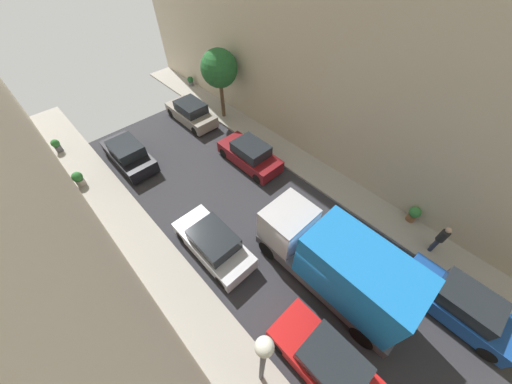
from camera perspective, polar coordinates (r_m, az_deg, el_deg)
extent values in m
plane|color=#2D2D33|center=(13.07, 11.05, -14.99)|extent=(32.00, 32.00, 0.00)
cube|color=#A8A399|center=(11.76, -6.85, -30.29)|extent=(2.00, 44.00, 0.15)
cube|color=#A8A399|center=(15.80, 22.53, -2.64)|extent=(2.00, 44.00, 0.15)
cube|color=red|center=(11.42, 14.64, -31.82)|extent=(1.76, 4.20, 0.76)
cube|color=#1E2328|center=(10.75, 16.22, -31.67)|extent=(1.56, 2.10, 0.64)
cylinder|color=black|center=(11.50, 4.71, -29.84)|extent=(0.22, 0.64, 0.64)
cylinder|color=black|center=(11.88, 10.39, -24.41)|extent=(0.22, 0.64, 0.64)
cylinder|color=black|center=(12.02, 24.00, -33.37)|extent=(0.22, 0.64, 0.64)
cube|color=silver|center=(12.85, -9.07, -11.10)|extent=(1.76, 4.20, 0.76)
cube|color=#1E2328|center=(12.18, -9.03, -9.92)|extent=(1.56, 2.10, 0.64)
cylinder|color=black|center=(13.67, -15.55, -9.16)|extent=(0.22, 0.64, 0.64)
cylinder|color=black|center=(14.00, -10.28, -5.60)|extent=(0.22, 0.64, 0.64)
cylinder|color=black|center=(12.26, -7.35, -18.45)|extent=(0.22, 0.64, 0.64)
cylinder|color=black|center=(12.62, -1.66, -14.07)|extent=(0.22, 0.64, 0.64)
cube|color=black|center=(18.43, -25.50, 6.95)|extent=(1.76, 4.20, 0.76)
cube|color=#1E2328|center=(17.90, -26.03, 8.37)|extent=(1.56, 2.10, 0.64)
cylinder|color=black|center=(19.70, -29.12, 7.37)|extent=(0.22, 0.64, 0.64)
cylinder|color=black|center=(19.92, -25.23, 9.65)|extent=(0.22, 0.64, 0.64)
cylinder|color=black|center=(17.27, -25.31, 2.73)|extent=(0.22, 0.64, 0.64)
cylinder|color=black|center=(17.53, -20.96, 5.35)|extent=(0.22, 0.64, 0.64)
cube|color=#194799|center=(14.09, 36.85, -18.68)|extent=(1.76, 4.20, 0.76)
cube|color=#1E2328|center=(13.59, 38.81, -17.74)|extent=(1.56, 2.10, 0.64)
cylinder|color=black|center=(13.59, 29.56, -18.08)|extent=(0.22, 0.64, 0.64)
cylinder|color=black|center=(14.51, 32.15, -13.58)|extent=(0.22, 0.64, 0.64)
cylinder|color=black|center=(14.24, 41.04, -24.57)|extent=(0.22, 0.64, 0.64)
cylinder|color=black|center=(15.12, 42.63, -19.75)|extent=(0.22, 0.64, 0.64)
cube|color=maroon|center=(16.64, -1.41, 7.62)|extent=(1.76, 4.20, 0.76)
cube|color=#1E2328|center=(16.10, -1.09, 9.23)|extent=(1.56, 2.10, 0.64)
cylinder|color=black|center=(17.35, -6.82, 8.30)|extent=(0.22, 0.64, 0.64)
cylinder|color=black|center=(18.08, -2.92, 10.57)|extent=(0.22, 0.64, 0.64)
cylinder|color=black|center=(15.60, 0.35, 2.94)|extent=(0.22, 0.64, 0.64)
cylinder|color=black|center=(16.40, 4.31, 5.64)|extent=(0.22, 0.64, 0.64)
cube|color=gray|center=(20.82, -13.66, 15.78)|extent=(1.76, 4.20, 0.76)
cube|color=#1E2328|center=(20.35, -13.78, 17.26)|extent=(1.56, 2.10, 0.64)
cylinder|color=black|center=(21.84, -17.62, 15.83)|extent=(0.22, 0.64, 0.64)
cylinder|color=black|center=(22.43, -14.16, 17.57)|extent=(0.22, 0.64, 0.64)
cylinder|color=black|center=(19.50, -12.84, 12.60)|extent=(0.22, 0.64, 0.64)
cylinder|color=black|center=(20.16, -9.14, 14.56)|extent=(0.22, 0.64, 0.64)
cube|color=#4C4C51|center=(12.28, 15.05, -16.16)|extent=(2.20, 6.60, 0.50)
cube|color=#B7B7BC|center=(11.86, 6.89, -6.68)|extent=(2.10, 1.80, 1.70)
cube|color=blue|center=(10.94, 20.91, -16.03)|extent=(2.24, 4.20, 2.40)
cylinder|color=black|center=(12.67, 2.61, -12.13)|extent=(0.30, 0.96, 0.96)
cylinder|color=black|center=(13.50, 8.52, -6.99)|extent=(0.30, 0.96, 0.96)
cylinder|color=black|center=(12.05, 21.81, -26.66)|extent=(0.30, 0.96, 0.96)
cylinder|color=black|center=(12.93, 26.50, -19.85)|extent=(0.30, 0.96, 0.96)
cylinder|color=#2D334C|center=(15.13, 33.74, -9.53)|extent=(0.18, 0.18, 0.82)
cylinder|color=#2D334C|center=(15.28, 34.04, -9.00)|extent=(0.18, 0.18, 0.82)
cylinder|color=#262626|center=(14.68, 35.10, -7.71)|extent=(0.36, 0.36, 0.64)
sphere|color=tan|center=(14.36, 35.91, -6.67)|extent=(0.24, 0.24, 0.24)
cylinder|color=brown|center=(20.38, -7.21, 19.03)|extent=(0.26, 0.26, 2.62)
sphere|color=#23602D|center=(19.37, -7.90, 24.72)|extent=(2.44, 2.44, 2.44)
cylinder|color=brown|center=(15.93, 30.26, -4.68)|extent=(0.43, 0.43, 0.41)
sphere|color=#38843D|center=(15.62, 30.87, -3.73)|extent=(0.57, 0.57, 0.57)
cylinder|color=slate|center=(25.46, -13.72, 21.60)|extent=(0.41, 0.41, 0.31)
sphere|color=#23602D|center=(25.31, -13.87, 22.31)|extent=(0.50, 0.50, 0.50)
cylinder|color=#B2A899|center=(18.43, -33.39, 1.83)|extent=(0.47, 0.47, 0.36)
sphere|color=#2D7233|center=(18.19, -33.92, 2.70)|extent=(0.58, 0.58, 0.58)
cylinder|color=slate|center=(21.71, -36.56, 7.53)|extent=(0.40, 0.40, 0.41)
sphere|color=#2D7233|center=(21.51, -37.06, 8.32)|extent=(0.50, 0.50, 0.50)
cylinder|color=#333338|center=(9.14, 1.35, -33.18)|extent=(0.16, 0.16, 4.75)
sphere|color=white|center=(6.58, 1.82, -30.17)|extent=(0.44, 0.44, 0.44)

